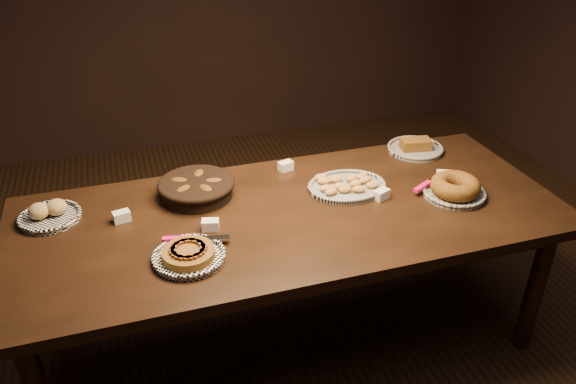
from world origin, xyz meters
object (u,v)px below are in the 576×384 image
object	(u,v)px
bundt_cake_plate	(454,188)
apple_tart_plate	(189,255)
buffet_table	(291,226)
madeleine_platter	(346,186)

from	to	relation	value
bundt_cake_plate	apple_tart_plate	bearing A→B (deg)	-157.01
buffet_table	bundt_cake_plate	xyz separation A→B (m)	(0.75, -0.09, 0.11)
apple_tart_plate	bundt_cake_plate	bearing A→B (deg)	21.34
apple_tart_plate	madeleine_platter	size ratio (longest dim) A/B	0.87
buffet_table	madeleine_platter	distance (m)	0.34
buffet_table	apple_tart_plate	bearing A→B (deg)	-156.10
buffet_table	bundt_cake_plate	world-z (taller)	bundt_cake_plate
buffet_table	madeleine_platter	xyz separation A→B (m)	(0.31, 0.11, 0.09)
apple_tart_plate	bundt_cake_plate	size ratio (longest dim) A/B	0.98
apple_tart_plate	buffet_table	bearing A→B (deg)	39.78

